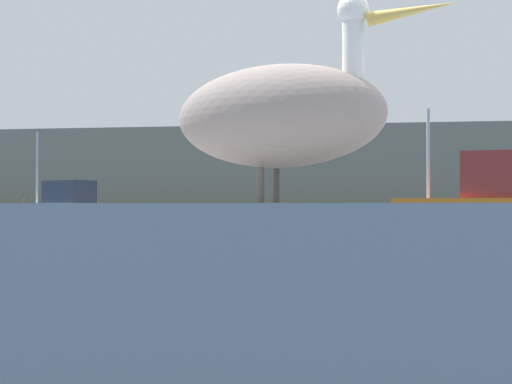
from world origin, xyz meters
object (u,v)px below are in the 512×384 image
Objects in this scene: fishing_boat_white at (63,206)px; mooring_buoy at (479,249)px; fishing_boat_orange at (483,203)px; pelican at (281,114)px.

fishing_boat_white is 39.20m from mooring_buoy.
fishing_boat_white is 27.82m from fishing_boat_orange.
fishing_boat_orange reaches higher than mooring_buoy.
fishing_boat_orange is at bearing 97.82° from pelican.
fishing_boat_white is 1.25× the size of fishing_boat_orange.
fishing_boat_white reaches higher than mooring_buoy.
fishing_boat_white is 13.24× the size of mooring_buoy.
pelican is at bearing 141.07° from fishing_boat_white.
fishing_boat_orange reaches higher than pelican.
pelican is 2.25× the size of mooring_buoy.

